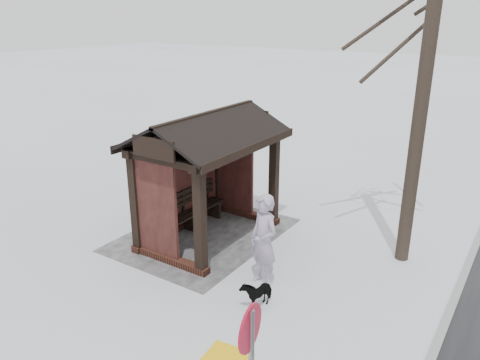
{
  "coord_description": "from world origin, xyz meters",
  "views": [
    {
      "loc": [
        8.2,
        6.29,
        5.14
      ],
      "look_at": [
        -0.11,
        0.8,
        1.6
      ],
      "focal_mm": 35.0,
      "sensor_mm": 36.0,
      "label": 1
    }
  ],
  "objects_px": {
    "pedestrian": "(264,241)",
    "road_sign": "(250,353)",
    "dog": "(257,292)",
    "bus_shelter": "(203,151)"
  },
  "relations": [
    {
      "from": "dog",
      "to": "road_sign",
      "type": "height_order",
      "value": "road_sign"
    },
    {
      "from": "pedestrian",
      "to": "dog",
      "type": "xyz_separation_m",
      "value": [
        0.72,
        0.29,
        -0.67
      ]
    },
    {
      "from": "road_sign",
      "to": "pedestrian",
      "type": "bearing_deg",
      "value": -159.8
    },
    {
      "from": "road_sign",
      "to": "dog",
      "type": "bearing_deg",
      "value": -158.3
    },
    {
      "from": "bus_shelter",
      "to": "pedestrian",
      "type": "xyz_separation_m",
      "value": [
        1.09,
        2.31,
        -1.21
      ]
    },
    {
      "from": "dog",
      "to": "road_sign",
      "type": "xyz_separation_m",
      "value": [
        2.8,
        1.61,
        1.32
      ]
    },
    {
      "from": "bus_shelter",
      "to": "road_sign",
      "type": "bearing_deg",
      "value": 42.42
    },
    {
      "from": "pedestrian",
      "to": "road_sign",
      "type": "relative_size",
      "value": 0.86
    },
    {
      "from": "pedestrian",
      "to": "road_sign",
      "type": "bearing_deg",
      "value": -38.79
    },
    {
      "from": "pedestrian",
      "to": "bus_shelter",
      "type": "bearing_deg",
      "value": 177.49
    }
  ]
}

